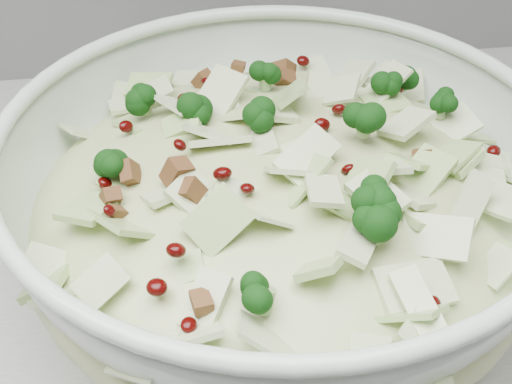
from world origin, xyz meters
TOP-DOWN VIEW (x-y plane):
  - mixing_bowl at (0.08, 1.60)m, footprint 0.48×0.48m
  - salad at (0.08, 1.60)m, footprint 0.45×0.45m

SIDE VIEW (x-z plane):
  - mixing_bowl at x=0.08m, z-range 0.90..1.06m
  - salad at x=0.08m, z-range 0.93..1.08m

